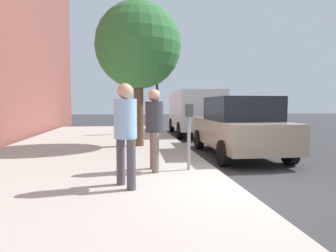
{
  "coord_description": "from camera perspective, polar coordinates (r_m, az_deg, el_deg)",
  "views": [
    {
      "loc": [
        -4.91,
        1.89,
        1.56
      ],
      "look_at": [
        1.61,
        1.03,
        1.07
      ],
      "focal_mm": 31.4,
      "sensor_mm": 36.0,
      "label": 1
    }
  ],
  "objects": [
    {
      "name": "ground_plane",
      "position": [
        5.49,
        13.28,
        -12.36
      ],
      "size": [
        80.0,
        80.0,
        0.0
      ],
      "primitive_type": "plane",
      "color": "#38383A",
      "rests_on": "ground"
    },
    {
      "name": "sidewalk_slab",
      "position": [
        5.25,
        -19.89,
        -12.43
      ],
      "size": [
        28.0,
        6.0,
        0.15
      ],
      "primitive_type": "cube",
      "color": "#B7B2A8",
      "rests_on": "ground_plane"
    },
    {
      "name": "parking_meter",
      "position": [
        6.26,
        4.09,
        0.66
      ],
      "size": [
        0.36,
        0.12,
        1.41
      ],
      "color": "gray",
      "rests_on": "sidewalk_slab"
    },
    {
      "name": "pedestrian_at_meter",
      "position": [
        6.17,
        -2.69,
        0.52
      ],
      "size": [
        0.52,
        0.37,
        1.72
      ],
      "rotation": [
        0.0,
        0.0,
        -1.53
      ],
      "color": "#726656",
      "rests_on": "sidewalk_slab"
    },
    {
      "name": "pedestrian_bystander",
      "position": [
        4.98,
        -8.26,
        -0.1
      ],
      "size": [
        0.49,
        0.38,
        1.76
      ],
      "rotation": [
        0.0,
        0.0,
        -1.09
      ],
      "color": "#47474C",
      "rests_on": "sidewalk_slab"
    },
    {
      "name": "parked_sedan_near",
      "position": [
        9.01,
        13.55,
        -0.07
      ],
      "size": [
        4.43,
        2.03,
        1.77
      ],
      "color": "gray",
      "rests_on": "ground_plane"
    },
    {
      "name": "parked_van_far",
      "position": [
        14.83,
        5.09,
        3.1
      ],
      "size": [
        5.27,
        2.27,
        2.18
      ],
      "color": "silver",
      "rests_on": "ground_plane"
    },
    {
      "name": "street_tree",
      "position": [
        10.11,
        -5.8,
        15.15
      ],
      "size": [
        2.85,
        2.85,
        4.76
      ],
      "color": "brown",
      "rests_on": "sidewalk_slab"
    },
    {
      "name": "traffic_signal",
      "position": [
        14.17,
        -1.73,
        8.4
      ],
      "size": [
        0.24,
        0.44,
        3.6
      ],
      "color": "black",
      "rests_on": "sidewalk_slab"
    }
  ]
}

